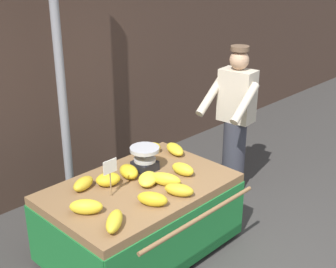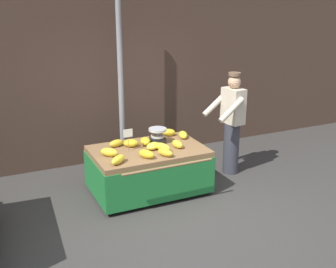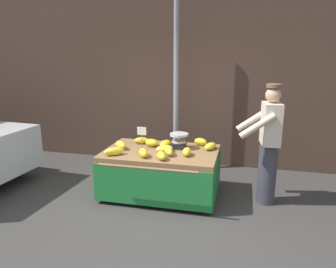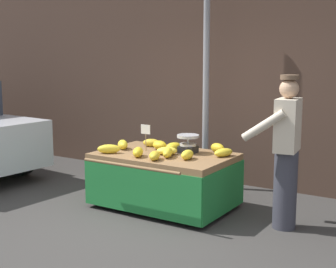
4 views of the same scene
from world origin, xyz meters
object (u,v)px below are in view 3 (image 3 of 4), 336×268
(price_sign, at_px, (142,133))
(banana_bunch_7, at_px, (187,152))
(banana_bunch_0, at_px, (169,151))
(banana_bunch_9, at_px, (210,146))
(street_pole, at_px, (176,82))
(banana_bunch_4, at_px, (164,149))
(banana_bunch_10, at_px, (166,144))
(weighing_scale, at_px, (179,141))
(banana_bunch_1, at_px, (121,145))
(banana_bunch_5, at_px, (142,140))
(banana_cart, at_px, (161,162))
(banana_bunch_6, at_px, (114,151))
(banana_bunch_11, at_px, (201,142))
(banana_bunch_2, at_px, (152,143))
(banana_bunch_3, at_px, (161,156))
(banana_bunch_8, at_px, (143,153))
(vendor_person, at_px, (268,145))

(price_sign, relative_size, banana_bunch_7, 1.45)
(banana_bunch_0, distance_m, banana_bunch_9, 0.68)
(street_pole, height_order, price_sign, street_pole)
(banana_bunch_4, height_order, banana_bunch_10, banana_bunch_10)
(weighing_scale, relative_size, price_sign, 0.82)
(price_sign, bearing_deg, banana_bunch_4, -10.37)
(banana_bunch_1, xyz_separation_m, banana_bunch_9, (1.33, 0.29, -0.01))
(weighing_scale, relative_size, banana_bunch_5, 1.18)
(banana_cart, distance_m, banana_bunch_6, 0.74)
(banana_cart, xyz_separation_m, banana_bunch_6, (-0.59, -0.37, 0.24))
(banana_bunch_7, bearing_deg, banana_bunch_11, 78.04)
(banana_bunch_2, xyz_separation_m, banana_bunch_4, (0.26, -0.24, -0.01))
(banana_bunch_1, bearing_deg, banana_bunch_7, -5.11)
(banana_bunch_2, xyz_separation_m, banana_bunch_6, (-0.39, -0.56, -0.00))
(price_sign, bearing_deg, banana_bunch_6, -126.28)
(street_pole, distance_m, banana_bunch_2, 1.28)
(banana_bunch_2, height_order, banana_bunch_7, banana_bunch_2)
(banana_bunch_3, bearing_deg, banana_bunch_11, 61.89)
(banana_bunch_4, bearing_deg, banana_bunch_1, -179.31)
(banana_bunch_4, xyz_separation_m, banana_bunch_6, (-0.66, -0.33, 0.01))
(banana_bunch_7, bearing_deg, banana_bunch_4, 164.04)
(street_pole, height_order, banana_bunch_6, street_pole)
(banana_cart, bearing_deg, price_sign, 175.00)
(banana_bunch_2, height_order, banana_bunch_11, banana_bunch_11)
(banana_bunch_4, height_order, banana_bunch_9, banana_bunch_9)
(banana_bunch_3, relative_size, banana_bunch_8, 0.99)
(weighing_scale, xyz_separation_m, banana_bunch_1, (-0.86, -0.23, -0.06))
(banana_cart, relative_size, banana_bunch_8, 6.53)
(banana_bunch_5, bearing_deg, banana_bunch_6, -106.31)
(banana_bunch_4, distance_m, banana_bunch_8, 0.37)
(banana_bunch_9, bearing_deg, street_pole, 129.33)
(street_pole, distance_m, banana_bunch_4, 1.45)
(banana_bunch_6, xyz_separation_m, banana_bunch_10, (0.62, 0.55, 0.00))
(street_pole, height_order, banana_bunch_2, street_pole)
(street_pole, bearing_deg, banana_bunch_4, -86.09)
(banana_bunch_3, xyz_separation_m, banana_bunch_6, (-0.70, 0.01, 0.00))
(banana_cart, relative_size, price_sign, 4.99)
(banana_bunch_5, bearing_deg, weighing_scale, -10.03)
(banana_bunch_4, xyz_separation_m, banana_bunch_8, (-0.23, -0.30, 0.01))
(banana_bunch_1, xyz_separation_m, banana_bunch_11, (1.16, 0.47, -0.00))
(banana_bunch_10, bearing_deg, banana_bunch_6, -138.63)
(banana_bunch_2, relative_size, vendor_person, 0.13)
(price_sign, xyz_separation_m, banana_bunch_10, (0.33, 0.15, -0.19))
(banana_bunch_6, height_order, banana_bunch_10, banana_bunch_10)
(banana_cart, relative_size, weighing_scale, 6.06)
(banana_bunch_6, bearing_deg, vendor_person, 12.25)
(banana_bunch_1, relative_size, vendor_person, 0.16)
(banana_bunch_4, distance_m, banana_bunch_7, 0.37)
(vendor_person, bearing_deg, banana_bunch_5, 173.96)
(banana_cart, height_order, banana_bunch_11, banana_bunch_11)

